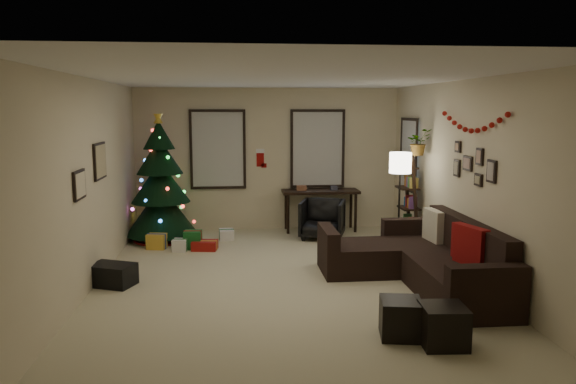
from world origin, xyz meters
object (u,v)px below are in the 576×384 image
object	(u,v)px
desk_chair	(322,219)
bookshelf	(410,202)
christmas_tree	(161,187)
desk	(320,195)
sofa	(423,262)

from	to	relation	value
desk_chair	bookshelf	bearing A→B (deg)	-7.94
desk_chair	bookshelf	size ratio (longest dim) A/B	0.46
christmas_tree	bookshelf	size ratio (longest dim) A/B	1.48
christmas_tree	desk_chair	bearing A→B (deg)	-3.29
desk	bookshelf	xyz separation A→B (m)	(1.32, -1.31, 0.06)
sofa	bookshelf	world-z (taller)	bookshelf
desk_chair	bookshelf	world-z (taller)	bookshelf
desk	desk_chair	size ratio (longest dim) A/B	2.05
sofa	bookshelf	bearing A→B (deg)	77.02
desk_chair	christmas_tree	bearing A→B (deg)	-165.91
sofa	desk_chair	size ratio (longest dim) A/B	3.90
bookshelf	desk	bearing A→B (deg)	135.37
christmas_tree	desk	size ratio (longest dim) A/B	1.59
christmas_tree	desk_chair	size ratio (longest dim) A/B	3.25
desk	bookshelf	distance (m)	1.86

